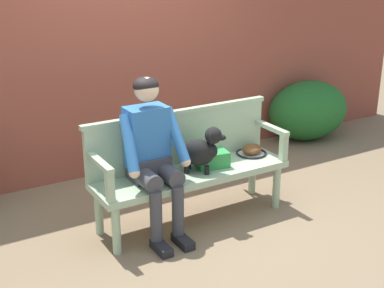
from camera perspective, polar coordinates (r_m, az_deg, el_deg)
The scene contains 12 objects.
ground_plane at distance 4.86m, azimuth -0.00°, elevation -8.04°, with size 40.00×40.00×0.00m, color #7A664C.
brick_garden_fence at distance 5.80m, azimuth -7.98°, elevation 8.80°, with size 8.00×0.30×2.36m, color brown.
hedge_bush_far_left at distance 6.95m, azimuth 12.28°, elevation 3.53°, with size 1.11×0.78×0.75m, color #1E5B23.
garden_bench at distance 4.68m, azimuth -0.00°, elevation -3.59°, with size 1.77×0.49×0.47m.
bench_backrest at distance 4.74m, azimuth -1.34°, elevation 0.81°, with size 1.81×0.06×0.50m.
bench_armrest_left_end at distance 4.17m, azimuth -9.43°, elevation -3.00°, with size 0.06×0.49×0.28m.
bench_armrest_right_end at distance 4.98m, azimuth 8.91°, elevation 0.86°, with size 0.06×0.49×0.28m.
person_seated at distance 4.38m, azimuth -4.33°, elevation -0.71°, with size 0.56×0.65×1.34m.
dog_on_bench at distance 4.57m, azimuth 1.06°, elevation -0.59°, with size 0.38×0.35×0.41m.
tennis_racket at distance 5.09m, azimuth 6.19°, elevation -0.87°, with size 0.32×0.58×0.03m.
baseball_glove at distance 5.06m, azimuth 6.41°, elevation -0.57°, with size 0.22×0.17×0.09m, color brown.
sports_bag at distance 4.74m, azimuth 2.10°, elevation -1.59°, with size 0.28×0.20×0.14m, color #2D8E42.
Camera 1 is at (-2.19, -3.69, 2.28)m, focal length 50.03 mm.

